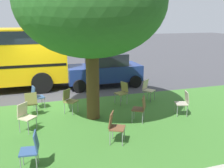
# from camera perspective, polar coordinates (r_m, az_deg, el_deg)

# --- Properties ---
(ground) EXTENTS (80.00, 80.00, 0.00)m
(ground) POSITION_cam_1_polar(r_m,az_deg,el_deg) (11.05, -13.54, -3.56)
(ground) COLOR #424247
(grass_verge) EXTENTS (48.00, 6.00, 0.01)m
(grass_verge) POSITION_cam_1_polar(r_m,az_deg,el_deg) (8.07, -11.66, -10.37)
(grass_verge) COLOR #3D752D
(grass_verge) RESTS_ON ground
(street_tree) EXTENTS (4.72, 4.72, 5.60)m
(street_tree) POSITION_cam_1_polar(r_m,az_deg,el_deg) (8.33, -4.69, 17.77)
(street_tree) COLOR brown
(street_tree) RESTS_ON ground
(chair_0) EXTENTS (0.54, 0.53, 0.88)m
(chair_0) POSITION_cam_1_polar(r_m,az_deg,el_deg) (10.21, 2.34, -1.61)
(chair_0) COLOR olive
(chair_0) RESTS_ON ground
(chair_1) EXTENTS (0.53, 0.52, 0.88)m
(chair_1) POSITION_cam_1_polar(r_m,az_deg,el_deg) (9.31, 15.70, -3.78)
(chair_1) COLOR #ADA393
(chair_1) RESTS_ON ground
(chair_2) EXTENTS (0.58, 0.57, 0.88)m
(chair_2) POSITION_cam_1_polar(r_m,az_deg,el_deg) (8.46, 6.41, -5.17)
(chair_2) COLOR brown
(chair_2) RESTS_ON ground
(chair_3) EXTENTS (0.51, 0.50, 0.88)m
(chair_3) POSITION_cam_1_polar(r_m,az_deg,el_deg) (10.06, -16.56, -2.46)
(chair_3) COLOR #335184
(chair_3) RESTS_ON ground
(chair_4) EXTENTS (0.47, 0.46, 0.88)m
(chair_4) POSITION_cam_1_polar(r_m,az_deg,el_deg) (6.20, -17.49, -13.47)
(chair_4) COLOR #335184
(chair_4) RESTS_ON ground
(chair_5) EXTENTS (0.58, 0.58, 0.88)m
(chair_5) POSITION_cam_1_polar(r_m,az_deg,el_deg) (10.69, 7.96, -0.99)
(chair_5) COLOR beige
(chair_5) RESTS_ON ground
(chair_6) EXTENTS (0.59, 0.59, 0.88)m
(chair_6) POSITION_cam_1_polar(r_m,az_deg,el_deg) (9.35, -9.57, -3.35)
(chair_6) COLOR olive
(chair_6) RESTS_ON ground
(chair_7) EXTENTS (0.57, 0.56, 0.88)m
(chair_7) POSITION_cam_1_polar(r_m,az_deg,el_deg) (7.06, 0.62, -9.18)
(chair_7) COLOR brown
(chair_7) RESTS_ON ground
(chair_8) EXTENTS (0.45, 0.45, 0.88)m
(chair_8) POSITION_cam_1_polar(r_m,az_deg,el_deg) (9.35, -17.67, -3.86)
(chair_8) COLOR olive
(chair_8) RESTS_ON ground
(chair_9) EXTENTS (0.59, 0.59, 0.88)m
(chair_9) POSITION_cam_1_polar(r_m,az_deg,el_deg) (8.19, -18.80, -6.57)
(chair_9) COLOR beige
(chair_9) RESTS_ON ground
(parked_car) EXTENTS (3.70, 1.92, 1.65)m
(parked_car) POSITION_cam_1_polar(r_m,az_deg,el_deg) (12.89, -1.76, 3.28)
(parked_car) COLOR navy
(parked_car) RESTS_ON ground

